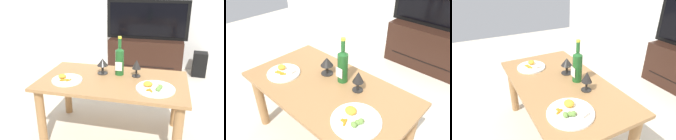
{
  "view_description": "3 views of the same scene",
  "coord_description": "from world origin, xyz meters",
  "views": [
    {
      "loc": [
        0.4,
        -1.71,
        1.26
      ],
      "look_at": [
        -0.03,
        0.08,
        0.57
      ],
      "focal_mm": 37.68,
      "sensor_mm": 36.0,
      "label": 1
    },
    {
      "loc": [
        0.86,
        -0.8,
        1.41
      ],
      "look_at": [
        0.02,
        0.09,
        0.62
      ],
      "focal_mm": 34.52,
      "sensor_mm": 36.0,
      "label": 2
    },
    {
      "loc": [
        1.13,
        -0.57,
        1.27
      ],
      "look_at": [
        -0.04,
        0.05,
        0.6
      ],
      "focal_mm": 30.96,
      "sensor_mm": 36.0,
      "label": 3
    }
  ],
  "objects": [
    {
      "name": "dinner_plate_right",
      "position": [
        0.35,
        -0.11,
        0.53
      ],
      "size": [
        0.29,
        0.29,
        0.05
      ],
      "color": "white",
      "rests_on": "dining_table"
    },
    {
      "name": "dining_table",
      "position": [
        0.0,
        0.0,
        0.42
      ],
      "size": [
        1.18,
        0.65,
        0.52
      ],
      "color": "#9E7042",
      "rests_on": "ground_plane"
    },
    {
      "name": "floor_speaker",
      "position": [
        0.88,
        1.63,
        0.17
      ],
      "size": [
        0.2,
        0.2,
        0.34
      ],
      "primitive_type": "cube",
      "rotation": [
        0.0,
        0.0,
        -0.07
      ],
      "color": "black",
      "rests_on": "ground_plane"
    },
    {
      "name": "goblet_right",
      "position": [
        0.17,
        0.11,
        0.62
      ],
      "size": [
        0.07,
        0.07,
        0.15
      ],
      "color": "black",
      "rests_on": "dining_table"
    },
    {
      "name": "wine_bottle",
      "position": [
        0.03,
        0.12,
        0.65
      ],
      "size": [
        0.07,
        0.07,
        0.33
      ],
      "color": "#1E5923",
      "rests_on": "dining_table"
    },
    {
      "name": "tv_screen",
      "position": [
        0.11,
        1.62,
        0.77
      ],
      "size": [
        1.14,
        0.05,
        0.54
      ],
      "color": "black",
      "rests_on": "tv_stand"
    },
    {
      "name": "dinner_plate_left",
      "position": [
        -0.35,
        -0.11,
        0.53
      ],
      "size": [
        0.24,
        0.24,
        0.05
      ],
      "color": "white",
      "rests_on": "dining_table"
    },
    {
      "name": "tv_stand",
      "position": [
        0.11,
        1.62,
        0.25
      ],
      "size": [
        1.04,
        0.41,
        0.5
      ],
      "color": "black",
      "rests_on": "ground_plane"
    },
    {
      "name": "ground_plane",
      "position": [
        0.0,
        0.0,
        0.0
      ],
      "size": [
        6.4,
        6.4,
        0.0
      ],
      "primitive_type": "plane",
      "color": "beige"
    },
    {
      "name": "goblet_left",
      "position": [
        -0.12,
        0.11,
        0.61
      ],
      "size": [
        0.09,
        0.09,
        0.14
      ],
      "color": "black",
      "rests_on": "dining_table"
    }
  ]
}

